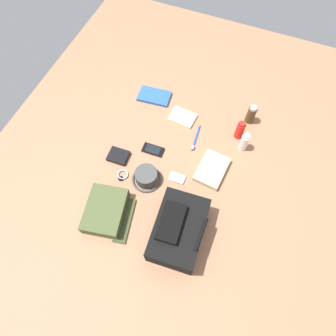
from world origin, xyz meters
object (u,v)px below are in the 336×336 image
object	(u,v)px
toiletry_pouch	(106,211)
wristwatch	(123,175)
media_player	(177,178)
notepad	(183,117)
backpack	(178,230)
toothbrush	(196,139)
bucket_hat	(146,177)
sunscreen_spray	(240,130)
toothpaste_tube	(244,142)
wallet	(118,156)
cell_phone	(153,150)
cologne_bottle	(251,114)
paperback_novel	(154,96)
folded_towel	(212,170)

from	to	relation	value
toiletry_pouch	wristwatch	xyz separation A→B (m)	(-0.22, -0.02, -0.03)
media_player	notepad	xyz separation A→B (m)	(-0.39, -0.11, 0.00)
backpack	wristwatch	world-z (taller)	backpack
backpack	toothbrush	world-z (taller)	backpack
bucket_hat	sunscreen_spray	distance (m)	0.59
toothpaste_tube	wristwatch	size ratio (longest dim) A/B	1.78
toiletry_pouch	sunscreen_spray	size ratio (longest dim) A/B	2.19
bucket_hat	media_player	size ratio (longest dim) A/B	1.90
notepad	toothbrush	bearing A→B (deg)	51.85
wallet	notepad	distance (m)	0.45
bucket_hat	toiletry_pouch	bearing A→B (deg)	-23.30
sunscreen_spray	toothbrush	world-z (taller)	sunscreen_spray
toiletry_pouch	wallet	size ratio (longest dim) A/B	2.52
sunscreen_spray	cell_phone	xyz separation A→B (m)	(0.27, -0.42, -0.05)
bucket_hat	toothpaste_tube	bearing A→B (deg)	132.47
cell_phone	notepad	distance (m)	0.28
toiletry_pouch	sunscreen_spray	bearing A→B (deg)	145.35
toiletry_pouch	cell_phone	bearing A→B (deg)	171.09
media_player	notepad	size ratio (longest dim) A/B	0.56
toiletry_pouch	notepad	xyz separation A→B (m)	(-0.70, 0.14, -0.03)
media_player	toothbrush	world-z (taller)	toothbrush
toothbrush	toothpaste_tube	bearing A→B (deg)	100.66
toiletry_pouch	bucket_hat	distance (m)	0.27
backpack	cologne_bottle	xyz separation A→B (m)	(-0.80, 0.15, -0.01)
toiletry_pouch	wristwatch	size ratio (longest dim) A/B	3.91
cologne_bottle	sunscreen_spray	distance (m)	0.13
cologne_bottle	paperback_novel	size ratio (longest dim) A/B	0.61
paperback_novel	notepad	distance (m)	0.24
toiletry_pouch	notepad	world-z (taller)	toiletry_pouch
paperback_novel	wristwatch	size ratio (longest dim) A/B	2.92
bucket_hat	notepad	distance (m)	0.46
paperback_novel	wristwatch	world-z (taller)	paperback_novel
sunscreen_spray	wristwatch	xyz separation A→B (m)	(0.48, -0.51, -0.05)
wristwatch	wallet	distance (m)	0.12
paperback_novel	wallet	distance (m)	0.47
cologne_bottle	toothbrush	xyz separation A→B (m)	(0.25, -0.25, -0.05)
media_player	cell_phone	bearing A→B (deg)	-120.53
cell_phone	notepad	world-z (taller)	notepad
cologne_bottle	backpack	bearing A→B (deg)	-10.47
wallet	media_player	bearing A→B (deg)	87.20
backpack	media_player	world-z (taller)	backpack
bucket_hat	folded_towel	world-z (taller)	bucket_hat
cologne_bottle	toiletry_pouch	bearing A→B (deg)	-31.79
media_player	folded_towel	xyz separation A→B (m)	(-0.11, 0.16, 0.01)
cell_phone	wallet	xyz separation A→B (m)	(0.11, -0.16, 0.01)
media_player	folded_towel	world-z (taller)	folded_towel
toothpaste_tube	media_player	world-z (taller)	toothpaste_tube
sunscreen_spray	toothbrush	distance (m)	0.25
backpack	folded_towel	distance (m)	0.40
toiletry_pouch	notepad	size ratio (longest dim) A/B	1.85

